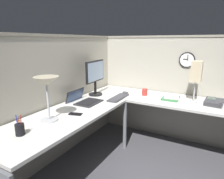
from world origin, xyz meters
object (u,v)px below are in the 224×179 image
Objects in this scene: computer_mouse at (125,92)px; keyboard at (118,98)px; book_stack at (171,97)px; coffee_mug at (144,92)px; desk_lamp_paper at (196,73)px; wall_clock at (187,60)px; laptop at (83,100)px; desk_lamp_dome at (47,85)px; monitor at (95,75)px; pen_cup at (20,129)px; cell_phone at (75,114)px; office_phone at (214,103)px.

keyboard is at bearing -174.73° from computer_mouse.
coffee_mug is at bearing 90.92° from book_stack.
desk_lamp_paper is 0.75m from coffee_mug.
wall_clock reaches higher than book_stack.
keyboard is 1.12m from wall_clock.
book_stack is at bearing -85.16° from computer_mouse.
wall_clock is at bearing -46.42° from laptop.
coffee_mug reaches higher than book_stack.
computer_mouse is 1.37m from desk_lamp_dome.
monitor is at bearing 120.38° from wall_clock.
desk_lamp_dome is at bearing 159.67° from coffee_mug.
wall_clock reaches higher than monitor.
pen_cup is (-0.35, -0.02, -0.31)m from desk_lamp_dome.
desk_lamp_dome is 1.66m from book_stack.
laptop is 1.27× the size of book_stack.
laptop is 0.72m from computer_mouse.
desk_lamp_paper is at bearing -58.98° from cell_phone.
monitor is 0.53m from computer_mouse.
cell_phone is (-0.77, -0.25, -0.29)m from monitor.
keyboard is 0.28m from computer_mouse.
desk_lamp_dome is 4.64× the size of coffee_mug.
book_stack is (0.70, -0.97, -0.00)m from laptop.
keyboard is (0.37, -0.33, -0.01)m from laptop.
cell_phone is 1.57m from desk_lamp_paper.
pen_cup is 2.31m from wall_clock.
monitor is 0.46m from laptop.
desk_lamp_dome is (-0.66, -0.09, 0.34)m from laptop.
keyboard is 0.81× the size of desk_lamp_paper.
cell_phone is at bearing 145.31° from book_stack.
pen_cup is 1.88× the size of coffee_mug.
monitor is 1.33m from wall_clock.
monitor is 3.47× the size of cell_phone.
office_phone is 0.43m from desk_lamp_paper.
computer_mouse is at bearing 94.84° from book_stack.
pen_cup is 1.77m from coffee_mug.
wall_clock is at bearing -25.66° from pen_cup.
desk_lamp_paper reaches higher than keyboard.
pen_cup is at bearing 164.17° from coffee_mug.
laptop is at bearing 133.58° from wall_clock.
laptop is at bearing 136.30° from keyboard.
book_stack is (1.10, -0.76, 0.02)m from cell_phone.
desk_lamp_paper is 0.39m from wall_clock.
monitor reaches higher than office_phone.
monitor reaches higher than laptop.
desk_lamp_dome reaches higher than pen_cup.
desk_lamp_paper is at bearing -86.41° from computer_mouse.
cell_phone is 0.65× the size of wall_clock.
office_phone reaches higher than coffee_mug.
office_phone is 2.37× the size of coffee_mug.
computer_mouse is at bearing 90.80° from office_phone.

